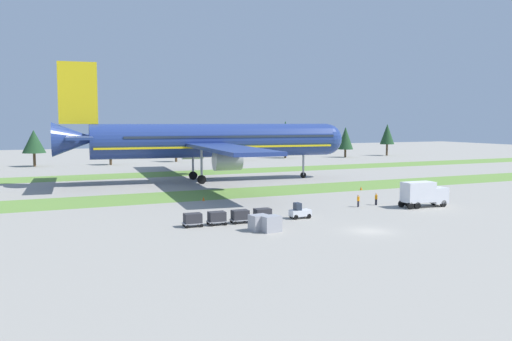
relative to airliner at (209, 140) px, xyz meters
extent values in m
plane|color=gray|center=(-0.44, -53.84, -8.20)|extent=(400.00, 400.00, 0.00)
cube|color=olive|center=(-0.44, -18.47, -8.19)|extent=(320.00, 12.31, 0.01)
cube|color=olive|center=(-0.44, 18.15, -8.19)|extent=(320.00, 12.31, 0.01)
cylinder|color=navy|center=(1.53, -0.16, -0.02)|extent=(49.11, 11.64, 6.67)
sphere|color=navy|center=(25.74, -2.66, -0.02)|extent=(6.54, 6.54, 6.54)
cone|color=navy|center=(-25.05, 2.59, 0.48)|extent=(8.92, 7.16, 6.34)
cube|color=yellow|center=(1.53, -0.16, -1.19)|extent=(47.95, 11.65, 0.36)
cube|color=#283342|center=(4.48, -0.46, 0.81)|extent=(43.22, 11.09, 0.44)
cube|color=navy|center=(0.59, 19.71, -0.69)|extent=(11.03, 33.28, 0.60)
cylinder|color=#A3A3A8|center=(1.24, 14.72, -2.88)|extent=(5.10, 4.14, 3.67)
cube|color=navy|center=(-3.44, -19.41, -0.69)|extent=(11.03, 33.28, 0.60)
cylinder|color=#A3A3A8|center=(-1.79, -14.66, -2.88)|extent=(5.10, 4.14, 3.67)
cube|color=navy|center=(-23.64, 10.42, 0.98)|extent=(5.52, 12.26, 0.42)
cube|color=navy|center=(-25.27, -5.37, 0.98)|extent=(5.52, 12.26, 0.42)
cube|color=yellow|center=(-24.46, 2.52, 8.99)|extent=(6.98, 1.43, 11.34)
cylinder|color=#A3A3A8|center=(20.43, -2.11, -4.31)|extent=(0.44, 0.44, 6.57)
cylinder|color=black|center=(20.43, -2.11, -7.60)|extent=(1.24, 0.54, 1.20)
cylinder|color=#A3A3A8|center=(-2.01, 4.23, -4.18)|extent=(0.44, 0.44, 6.32)
cylinder|color=black|center=(-2.01, 4.23, -7.35)|extent=(1.75, 0.77, 1.70)
cylinder|color=#A3A3A8|center=(-2.83, -3.73, -4.18)|extent=(0.44, 0.44, 6.32)
cylinder|color=black|center=(-2.83, -3.73, -7.35)|extent=(1.75, 0.77, 1.70)
cube|color=silver|center=(-3.53, -43.80, -7.51)|extent=(2.64, 1.37, 0.77)
cube|color=#283342|center=(-3.92, -43.79, -6.68)|extent=(0.73, 1.11, 0.90)
cylinder|color=black|center=(-2.60, -43.28, -7.90)|extent=(0.61, 0.22, 0.60)
cylinder|color=black|center=(-2.64, -44.38, -7.90)|extent=(0.61, 0.22, 0.60)
cylinder|color=black|center=(-4.42, -43.22, -7.90)|extent=(0.61, 0.22, 0.60)
cylinder|color=black|center=(-4.46, -44.32, -7.90)|extent=(0.61, 0.22, 0.60)
cube|color=#A3A3A8|center=(-8.63, -43.66, -7.80)|extent=(2.24, 1.56, 0.10)
cube|color=#2D2D33|center=(-8.63, -43.66, -7.20)|extent=(1.97, 1.37, 1.10)
cylinder|color=black|center=(-7.77, -42.99, -8.00)|extent=(0.40, 0.13, 0.40)
cylinder|color=black|center=(-7.81, -44.37, -8.00)|extent=(0.40, 0.13, 0.40)
cylinder|color=black|center=(-9.44, -42.94, -8.00)|extent=(0.40, 0.13, 0.40)
cylinder|color=black|center=(-9.48, -44.32, -8.00)|extent=(0.40, 0.13, 0.40)
cube|color=#A3A3A8|center=(-11.53, -43.57, -7.80)|extent=(2.24, 1.56, 0.10)
cube|color=#2D2D33|center=(-11.53, -43.57, -7.20)|extent=(1.97, 1.37, 1.10)
cylinder|color=black|center=(-10.67, -42.91, -8.00)|extent=(0.40, 0.13, 0.40)
cylinder|color=black|center=(-10.71, -44.29, -8.00)|extent=(0.40, 0.13, 0.40)
cylinder|color=black|center=(-12.34, -42.86, -8.00)|extent=(0.40, 0.13, 0.40)
cylinder|color=black|center=(-12.38, -44.24, -8.00)|extent=(0.40, 0.13, 0.40)
cube|color=#A3A3A8|center=(-14.43, -43.49, -7.80)|extent=(2.24, 1.56, 0.10)
cube|color=#2D2D33|center=(-14.43, -43.49, -7.20)|extent=(1.97, 1.37, 1.10)
cylinder|color=black|center=(-13.57, -42.83, -8.00)|extent=(0.40, 0.13, 0.40)
cylinder|color=black|center=(-13.61, -44.21, -8.00)|extent=(0.40, 0.13, 0.40)
cylinder|color=black|center=(-15.24, -42.78, -8.00)|extent=(0.40, 0.13, 0.40)
cylinder|color=black|center=(-15.28, -44.16, -8.00)|extent=(0.40, 0.13, 0.40)
cube|color=#A3A3A8|center=(-17.32, -43.41, -7.80)|extent=(2.24, 1.56, 0.10)
cube|color=#2D2D33|center=(-17.32, -43.41, -7.20)|extent=(1.97, 1.37, 1.10)
cylinder|color=black|center=(-16.47, -42.74, -8.00)|extent=(0.40, 0.13, 0.40)
cylinder|color=black|center=(-16.51, -44.12, -8.00)|extent=(0.40, 0.13, 0.40)
cylinder|color=black|center=(-18.14, -42.70, -8.00)|extent=(0.40, 0.13, 0.40)
cylinder|color=black|center=(-18.18, -44.08, -8.00)|extent=(0.40, 0.13, 0.40)
cube|color=silver|center=(18.99, -43.29, -6.62)|extent=(2.31, 2.41, 2.20)
cube|color=#283342|center=(20.05, -43.34, -6.18)|extent=(0.18, 2.07, 0.97)
cube|color=silver|center=(15.65, -43.12, -6.02)|extent=(4.61, 2.52, 2.80)
cylinder|color=black|center=(19.26, -42.30, -7.72)|extent=(0.97, 0.35, 0.96)
cylinder|color=black|center=(19.16, -44.30, -7.72)|extent=(0.97, 0.35, 0.96)
cylinder|color=black|center=(14.80, -42.08, -7.72)|extent=(0.97, 0.35, 0.96)
cylinder|color=black|center=(14.70, -44.07, -7.72)|extent=(0.97, 0.35, 0.96)
cylinder|color=black|center=(13.68, -42.02, -7.72)|extent=(0.97, 0.35, 0.96)
cylinder|color=black|center=(13.58, -44.02, -7.72)|extent=(0.97, 0.35, 0.96)
cylinder|color=black|center=(8.17, -39.41, -7.77)|extent=(0.18, 0.18, 0.85)
cylinder|color=black|center=(8.36, -39.29, -7.77)|extent=(0.18, 0.18, 0.85)
cylinder|color=orange|center=(8.26, -39.35, -7.04)|extent=(0.36, 0.36, 0.62)
sphere|color=tan|center=(8.26, -39.35, -6.58)|extent=(0.24, 0.24, 0.24)
cylinder|color=orange|center=(8.07, -39.47, -7.07)|extent=(0.10, 0.10, 0.58)
cylinder|color=orange|center=(8.46, -39.23, -7.07)|extent=(0.10, 0.10, 0.58)
cylinder|color=black|center=(11.61, -39.09, -7.77)|extent=(0.18, 0.18, 0.85)
cylinder|color=black|center=(11.61, -38.87, -7.77)|extent=(0.18, 0.18, 0.85)
cylinder|color=orange|center=(11.61, -38.98, -7.04)|extent=(0.36, 0.36, 0.62)
sphere|color=tan|center=(11.61, -38.98, -6.58)|extent=(0.24, 0.24, 0.24)
cylinder|color=orange|center=(11.61, -39.21, -7.07)|extent=(0.10, 0.10, 0.58)
cylinder|color=orange|center=(11.62, -38.75, -7.07)|extent=(0.10, 0.10, 0.58)
cube|color=#A3A3A8|center=(-10.43, -49.58, -7.32)|extent=(2.18, 1.84, 1.76)
cube|color=#A3A3A8|center=(-11.32, -48.52, -7.31)|extent=(2.18, 1.83, 1.76)
cone|color=orange|center=(-9.62, -24.64, -7.89)|extent=(0.44, 0.44, 0.61)
cone|color=orange|center=(19.66, -24.03, -7.88)|extent=(0.44, 0.44, 0.64)
cylinder|color=#4C3823|center=(-30.50, 52.64, -6.38)|extent=(0.70, 0.70, 3.63)
cone|color=#1E4223|center=(-30.50, 52.64, -1.52)|extent=(6.03, 6.03, 6.10)
cylinder|color=#4C3823|center=(-11.15, 49.74, -6.31)|extent=(0.70, 0.70, 3.78)
cone|color=#1E4223|center=(-11.15, 49.74, -1.92)|extent=(4.94, 4.94, 5.00)
cylinder|color=#4C3823|center=(8.52, 53.45, -6.25)|extent=(0.70, 0.70, 3.89)
cone|color=#1E4223|center=(8.52, 53.45, -1.46)|extent=(4.95, 4.95, 5.69)
cylinder|color=#4C3823|center=(28.22, 50.48, -6.38)|extent=(0.70, 0.70, 3.63)
cone|color=#1E4223|center=(28.22, 50.48, -1.91)|extent=(5.33, 5.33, 5.30)
cylinder|color=#4C3823|center=(45.75, 54.74, -6.60)|extent=(0.70, 0.70, 3.20)
cone|color=#1E4223|center=(45.75, 54.74, -0.54)|extent=(5.58, 5.58, 8.91)
cylinder|color=#4C3823|center=(65.64, 49.54, -6.85)|extent=(0.70, 0.70, 2.69)
cone|color=#1E4223|center=(65.64, 49.54, -1.80)|extent=(5.18, 5.18, 7.42)
cylinder|color=#4C3823|center=(84.24, 51.34, -6.20)|extent=(0.70, 0.70, 4.00)
cone|color=#1E4223|center=(84.24, 51.34, -0.67)|extent=(4.97, 4.97, 7.06)
camera|label=1|loc=(-35.80, -101.54, 3.82)|focal=37.76mm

